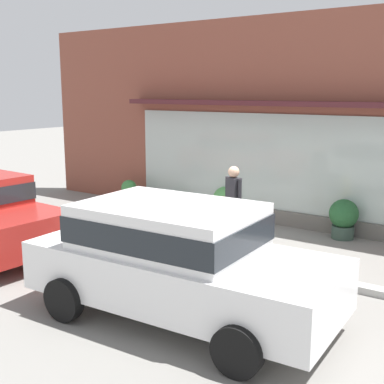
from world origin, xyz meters
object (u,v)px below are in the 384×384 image
Objects in this scene: pedestrian_with_handbag at (233,201)px; potted_plant_near_hydrant at (156,200)px; parked_car_white at (176,255)px; potted_plant_low_front at (225,201)px; potted_plant_window_right at (129,193)px; fire_hydrant at (263,235)px; potted_plant_by_entrance at (344,218)px.

potted_plant_near_hydrant is (-3.44, 1.75, -0.71)m from pedestrian_with_handbag.
potted_plant_low_front is (-2.53, 5.53, -0.50)m from parked_car_white.
fire_hydrant is at bearing -20.53° from potted_plant_window_right.
potted_plant_window_right is (-5.27, 1.97, -0.08)m from fire_hydrant.
potted_plant_by_entrance is (0.66, 5.33, -0.46)m from parked_car_white.
parked_car_white is at bearing -65.44° from potted_plant_low_front.
pedestrian_with_handbag is 2.38× the size of potted_plant_window_right.
potted_plant_near_hydrant is at bearing -10.14° from pedestrian_with_handbag.
fire_hydrant reaches higher than potted_plant_near_hydrant.
pedestrian_with_handbag is 3.93m from potted_plant_near_hydrant.
parked_car_white is 6.75m from potted_plant_near_hydrant.
potted_plant_window_right is at bearing 134.19° from parked_car_white.
parked_car_white reaches higher than potted_plant_by_entrance.
potted_plant_low_front reaches higher than potted_plant_window_right.
pedestrian_with_handbag is 2.68m from potted_plant_by_entrance.
fire_hydrant is 1.24× the size of potted_plant_window_right.
potted_plant_by_entrance is (1.66, 2.04, -0.53)m from pedestrian_with_handbag.
pedestrian_with_handbag is 0.38× the size of parked_car_white.
parked_car_white is 7.57m from potted_plant_window_right.
potted_plant_by_entrance reaches higher than potted_plant_low_front.
potted_plant_by_entrance is (6.17, 0.17, 0.11)m from potted_plant_window_right.
potted_plant_by_entrance is at bearing -112.30° from pedestrian_with_handbag.
potted_plant_by_entrance is at bearing 80.31° from parked_car_white.
potted_plant_window_right is 0.82× the size of potted_plant_by_entrance.
parked_car_white is 6.10m from potted_plant_low_front.
parked_car_white is 7.51× the size of potted_plant_near_hydrant.
parked_car_white reaches higher than fire_hydrant.
potted_plant_by_entrance is (0.89, 2.15, 0.03)m from fire_hydrant.
potted_plant_low_front is at bearing 7.10° from potted_plant_window_right.
parked_car_white reaches higher than potted_plant_near_hydrant.
pedestrian_with_handbag is at bearing -22.49° from potted_plant_window_right.
potted_plant_low_front is at bearing 176.44° from potted_plant_by_entrance.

